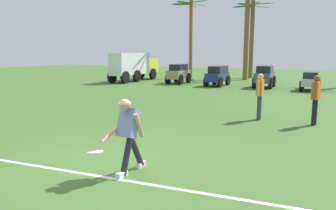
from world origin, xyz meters
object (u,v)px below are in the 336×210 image
at_px(frisbee_thrower, 129,132).
at_px(parked_car_slot_b, 218,75).
at_px(teammate_midfield, 260,92).
at_px(box_truck, 134,65).
at_px(parked_car_slot_d, 310,81).
at_px(frisbee_in_flight, 95,152).
at_px(palm_tree_far_left, 191,29).
at_px(teammate_deep, 316,95).
at_px(palm_tree_right_of_centre, 247,28).
at_px(palm_tree_left_of_centre, 252,33).
at_px(parked_car_slot_c, 265,76).
at_px(parked_car_slot_a, 179,73).

relative_size(frisbee_thrower, parked_car_slot_b, 0.60).
relative_size(teammate_midfield, box_truck, 0.26).
xyz_separation_m(teammate_midfield, parked_car_slot_d, (0.84, 10.06, -0.38)).
xyz_separation_m(frisbee_in_flight, palm_tree_far_left, (-8.02, 22.41, 3.63)).
relative_size(frisbee_thrower, teammate_deep, 0.92).
distance_m(frisbee_thrower, palm_tree_right_of_centre, 22.50).
height_order(teammate_deep, box_truck, box_truck).
xyz_separation_m(palm_tree_far_left, palm_tree_right_of_centre, (4.80, 0.25, 0.00)).
height_order(parked_car_slot_d, palm_tree_right_of_centre, palm_tree_right_of_centre).
bearing_deg(parked_car_slot_b, parked_car_slot_d, -0.77).
bearing_deg(parked_car_slot_b, frisbee_in_flight, -77.92).
bearing_deg(box_truck, palm_tree_left_of_centre, 44.35).
bearing_deg(parked_car_slot_d, frisbee_thrower, -96.80).
height_order(palm_tree_far_left, palm_tree_right_of_centre, palm_tree_right_of_centre).
xyz_separation_m(frisbee_thrower, frisbee_in_flight, (-0.22, -0.68, -0.23)).
height_order(frisbee_in_flight, box_truck, box_truck).
distance_m(parked_car_slot_d, box_truck, 12.95).
xyz_separation_m(frisbee_thrower, parked_car_slot_b, (-3.86, 16.30, -0.08)).
distance_m(teammate_deep, box_truck, 17.53).
bearing_deg(box_truck, parked_car_slot_c, -1.62).
bearing_deg(parked_car_slot_c, box_truck, 178.38).
xyz_separation_m(parked_car_slot_a, palm_tree_far_left, (-1.26, 5.05, 3.45)).
height_order(frisbee_in_flight, parked_car_slot_c, parked_car_slot_c).
height_order(parked_car_slot_a, palm_tree_left_of_centre, palm_tree_left_of_centre).
height_order(teammate_midfield, palm_tree_right_of_centre, palm_tree_right_of_centre).
height_order(teammate_deep, palm_tree_left_of_centre, palm_tree_left_of_centre).
bearing_deg(frisbee_in_flight, palm_tree_left_of_centre, 97.58).
xyz_separation_m(frisbee_thrower, palm_tree_far_left, (-8.24, 21.73, 3.40)).
distance_m(box_truck, palm_tree_far_left, 6.27).
bearing_deg(box_truck, parked_car_slot_a, -3.52).
height_order(frisbee_thrower, palm_tree_left_of_centre, palm_tree_left_of_centre).
height_order(parked_car_slot_b, parked_car_slot_d, parked_car_slot_b).
bearing_deg(palm_tree_far_left, parked_car_slot_d, -28.44).
distance_m(frisbee_in_flight, palm_tree_far_left, 24.08).
bearing_deg(palm_tree_far_left, teammate_midfield, -59.06).
distance_m(frisbee_thrower, parked_car_slot_a, 18.08).
bearing_deg(parked_car_slot_a, palm_tree_left_of_centre, 65.42).
bearing_deg(parked_car_slot_b, teammate_midfield, -63.98).
bearing_deg(parked_car_slot_b, frisbee_thrower, -76.68).
height_order(frisbee_thrower, parked_car_slot_b, frisbee_thrower).
xyz_separation_m(parked_car_slot_b, box_truck, (-7.12, 0.63, 0.51)).
bearing_deg(frisbee_thrower, parked_car_slot_c, 92.81).
bearing_deg(parked_car_slot_c, parked_car_slot_b, -173.56).
relative_size(parked_car_slot_b, palm_tree_right_of_centre, 0.33).
distance_m(parked_car_slot_c, parked_car_slot_d, 2.79).
distance_m(teammate_midfield, box_truck, 16.18).
height_order(parked_car_slot_d, box_truck, box_truck).
xyz_separation_m(frisbee_thrower, parked_car_slot_c, (-0.82, 16.64, -0.06)).
bearing_deg(palm_tree_far_left, parked_car_slot_a, -75.94).
xyz_separation_m(frisbee_in_flight, parked_car_slot_a, (-6.75, 17.36, 0.17)).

